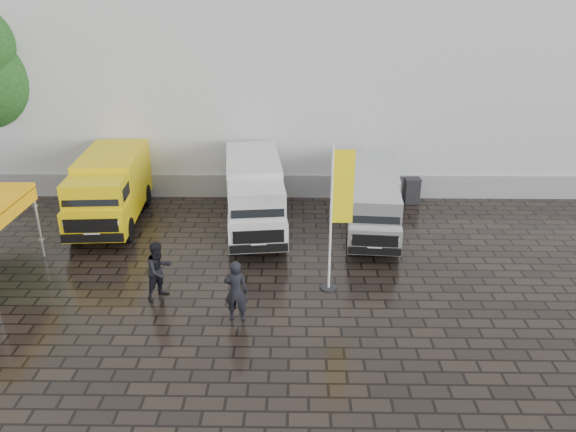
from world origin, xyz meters
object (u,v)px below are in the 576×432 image
object	(u,v)px
van_yellow	(110,191)
person_front	(236,291)
van_white	(254,196)
flagpole	(337,212)
van_silver	(372,203)
person_tent	(159,270)
wheelie_bin	(412,190)

from	to	relation	value
van_yellow	person_front	bearing A→B (deg)	-54.48
van_white	flagpole	world-z (taller)	flagpole
van_silver	van_white	bearing A→B (deg)	-179.52
person_tent	van_white	bearing A→B (deg)	13.21
van_yellow	person_tent	xyz separation A→B (m)	(3.10, -5.52, -0.38)
van_silver	person_front	size ratio (longest dim) A/B	2.89
van_yellow	van_silver	distance (m)	9.95
van_yellow	flagpole	xyz separation A→B (m)	(8.31, -4.94, 1.26)
van_white	wheelie_bin	bearing A→B (deg)	16.47
flagpole	van_yellow	bearing A→B (deg)	149.28
flagpole	wheelie_bin	world-z (taller)	flagpole
van_silver	person_tent	size ratio (longest dim) A/B	2.94
van_silver	person_front	xyz separation A→B (m)	(-4.43, -5.93, -0.23)
van_yellow	flagpole	world-z (taller)	flagpole
person_tent	van_yellow	bearing A→B (deg)	68.28
van_yellow	van_white	world-z (taller)	van_yellow
person_front	person_tent	size ratio (longest dim) A/B	1.02
van_silver	wheelie_bin	size ratio (longest dim) A/B	4.96
van_yellow	van_silver	size ratio (longest dim) A/B	1.05
person_front	person_tent	bearing A→B (deg)	-19.93
flagpole	person_tent	bearing A→B (deg)	-173.59
van_yellow	van_silver	world-z (taller)	van_yellow
van_silver	person_front	bearing A→B (deg)	-122.05
flagpole	wheelie_bin	size ratio (longest dim) A/B	4.30
person_tent	person_front	bearing A→B (deg)	-77.30
wheelie_bin	van_yellow	bearing A→B (deg)	-172.06
van_white	person_front	distance (m)	6.27
wheelie_bin	person_tent	xyz separation A→B (m)	(-8.89, -7.80, 0.37)
flagpole	person_front	size ratio (longest dim) A/B	2.50
van_yellow	van_white	size ratio (longest dim) A/B	0.94
person_front	wheelie_bin	bearing A→B (deg)	-119.62
van_silver	person_tent	world-z (taller)	van_silver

